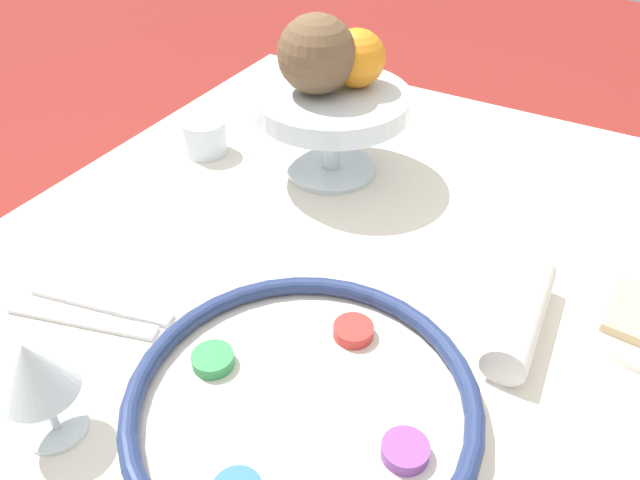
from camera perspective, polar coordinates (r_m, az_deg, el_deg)
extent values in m
cube|color=silver|center=(1.04, 3.15, -20.25)|extent=(1.17, 1.03, 0.74)
cylinder|color=silver|center=(0.64, -1.60, -15.23)|extent=(0.35, 0.35, 0.01)
torus|color=navy|center=(0.62, -1.62, -14.41)|extent=(0.35, 0.35, 0.02)
cylinder|color=red|center=(0.69, 3.07, -8.29)|extent=(0.04, 0.04, 0.01)
cylinder|color=#33934C|center=(0.67, -9.76, -10.72)|extent=(0.04, 0.04, 0.01)
cylinder|color=#844299|center=(0.60, 7.80, -18.54)|extent=(0.04, 0.04, 0.01)
cylinder|color=silver|center=(0.68, -22.86, -15.57)|extent=(0.06, 0.06, 0.00)
cylinder|color=silver|center=(0.65, -23.51, -14.00)|extent=(0.01, 0.01, 0.06)
cone|color=silver|center=(0.61, -24.87, -10.60)|extent=(0.07, 0.07, 0.06)
cylinder|color=silver|center=(0.98, 1.01, 6.56)|extent=(0.14, 0.14, 0.01)
cylinder|color=silver|center=(0.95, 1.05, 9.15)|extent=(0.03, 0.03, 0.09)
cylinder|color=silver|center=(0.92, 1.09, 12.48)|extent=(0.23, 0.23, 0.03)
sphere|color=orange|center=(0.92, 3.37, 16.26)|extent=(0.08, 0.08, 0.08)
sphere|color=brown|center=(0.90, -0.31, 16.63)|extent=(0.11, 0.11, 0.11)
cylinder|color=white|center=(0.73, 17.84, -6.61)|extent=(0.17, 0.06, 0.05)
cylinder|color=silver|center=(1.03, -10.49, 9.28)|extent=(0.07, 0.07, 0.06)
cylinder|color=silver|center=(1.14, 4.37, 12.86)|extent=(0.07, 0.07, 0.06)
cube|color=silver|center=(0.77, -20.92, -6.80)|extent=(0.07, 0.18, 0.01)
cube|color=silver|center=(0.78, -19.37, -5.51)|extent=(0.06, 0.18, 0.01)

